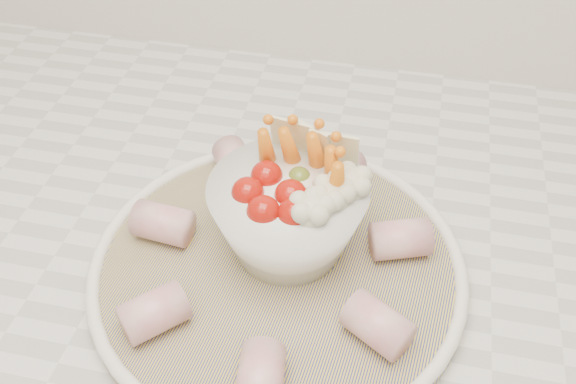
# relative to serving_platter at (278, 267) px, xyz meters

# --- Properties ---
(serving_platter) EXTENTS (0.36, 0.36, 0.02)m
(serving_platter) POSITION_rel_serving_platter_xyz_m (0.00, 0.00, 0.00)
(serving_platter) COLOR navy
(serving_platter) RESTS_ON kitchen_counter
(veggie_bowl) EXTENTS (0.14, 0.14, 0.11)m
(veggie_bowl) POSITION_rel_serving_platter_xyz_m (0.01, 0.02, 0.05)
(veggie_bowl) COLOR white
(veggie_bowl) RESTS_ON serving_platter
(cured_meat_rolls) EXTENTS (0.27, 0.29, 0.03)m
(cured_meat_rolls) POSITION_rel_serving_platter_xyz_m (-0.00, -0.00, 0.02)
(cured_meat_rolls) COLOR #C3596B
(cured_meat_rolls) RESTS_ON serving_platter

